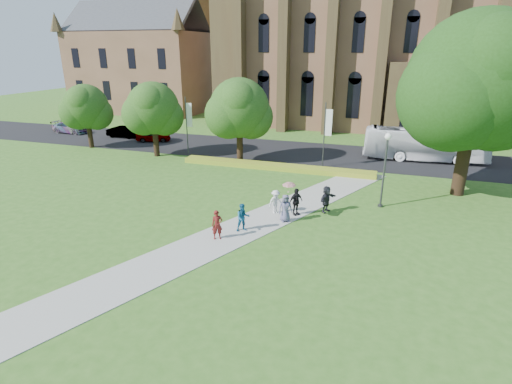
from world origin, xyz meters
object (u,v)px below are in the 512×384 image
(tour_coach, at_px, (424,144))
(car_0, at_px, (153,136))
(streetlamp, at_px, (385,162))
(car_1, at_px, (123,132))
(pedestrian_0, at_px, (217,225))
(large_tree, at_px, (477,81))
(car_2, at_px, (70,127))

(tour_coach, bearing_deg, car_0, 88.40)
(streetlamp, bearing_deg, car_0, 153.37)
(car_1, bearing_deg, tour_coach, -90.15)
(car_1, height_order, pedestrian_0, pedestrian_0)
(car_1, distance_m, pedestrian_0, 31.56)
(large_tree, height_order, pedestrian_0, large_tree)
(car_2, bearing_deg, car_0, -91.69)
(car_0, height_order, car_2, car_2)
(large_tree, height_order, car_1, large_tree)
(large_tree, bearing_deg, tour_coach, 101.13)
(car_0, height_order, pedestrian_0, pedestrian_0)
(streetlamp, height_order, pedestrian_0, streetlamp)
(streetlamp, xyz_separation_m, car_2, (-39.56, 14.34, -2.55))
(streetlamp, relative_size, pedestrian_0, 2.98)
(tour_coach, relative_size, car_1, 2.82)
(streetlamp, distance_m, car_1, 34.34)
(car_0, distance_m, car_2, 13.15)
(streetlamp, height_order, car_2, streetlamp)
(car_0, xyz_separation_m, car_1, (-4.77, 0.79, -0.00))
(large_tree, relative_size, car_2, 2.64)
(tour_coach, xyz_separation_m, pedestrian_0, (-12.50, -22.46, -0.72))
(car_1, bearing_deg, car_0, -99.83)
(large_tree, bearing_deg, car_2, 167.68)
(car_2, height_order, pedestrian_0, pedestrian_0)
(car_2, distance_m, pedestrian_0, 38.08)
(car_1, bearing_deg, streetlamp, -114.62)
(streetlamp, xyz_separation_m, car_0, (-26.45, 13.27, -2.59))
(large_tree, xyz_separation_m, pedestrian_0, (-14.41, -12.76, -7.45))
(large_tree, relative_size, tour_coach, 1.14)
(streetlamp, xyz_separation_m, tour_coach, (3.59, 14.20, -1.66))
(large_tree, bearing_deg, car_0, 164.66)
(streetlamp, xyz_separation_m, large_tree, (5.50, 4.50, 5.07))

